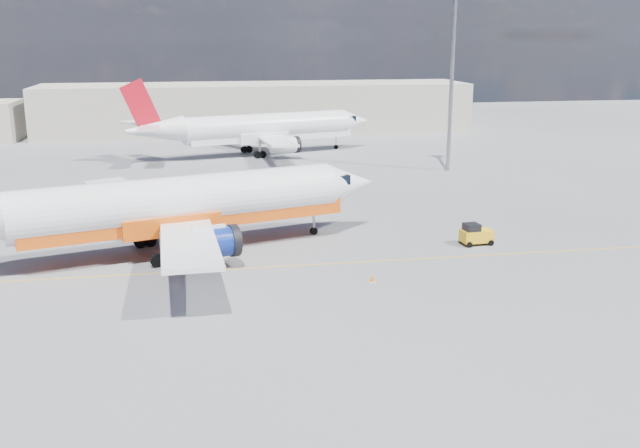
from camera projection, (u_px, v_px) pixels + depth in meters
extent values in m
plane|color=#59595E|center=(283.00, 281.00, 47.10)|extent=(240.00, 240.00, 0.00)
cube|color=gold|center=(278.00, 267.00, 49.95)|extent=(70.00, 0.15, 0.01)
cube|color=#BDB6A3|center=(257.00, 108.00, 118.30)|extent=(70.00, 14.00, 8.00)
cylinder|color=white|center=(180.00, 201.00, 52.26)|extent=(24.07, 10.37, 3.71)
cone|color=white|center=(349.00, 184.00, 58.37)|extent=(5.24, 4.80, 3.71)
cube|color=black|center=(333.00, 178.00, 57.56)|extent=(2.49, 2.93, 0.76)
cube|color=#DA500D|center=(188.00, 217.00, 52.82)|extent=(23.88, 9.74, 1.31)
cube|color=white|center=(136.00, 196.00, 58.41)|extent=(9.65, 13.05, 0.88)
cube|color=white|center=(189.00, 243.00, 45.20)|extent=(4.06, 13.23, 0.88)
cylinder|color=navy|center=(171.00, 213.00, 57.26)|extent=(4.35, 3.10, 2.07)
cylinder|color=navy|center=(209.00, 244.00, 48.77)|extent=(4.35, 3.10, 2.07)
cylinder|color=black|center=(192.00, 210.00, 58.01)|extent=(1.17, 2.35, 2.29)
cylinder|color=black|center=(233.00, 240.00, 49.52)|extent=(1.17, 2.35, 2.29)
cylinder|color=gray|center=(314.00, 218.00, 57.62)|extent=(0.24, 0.24, 2.29)
cylinder|color=black|center=(314.00, 231.00, 57.89)|extent=(0.66, 0.42, 0.61)
cylinder|color=black|center=(145.00, 241.00, 54.47)|extent=(1.06, 0.68, 0.98)
cylinder|color=black|center=(163.00, 260.00, 49.94)|extent=(1.06, 0.68, 0.98)
cylinder|color=white|center=(267.00, 127.00, 96.14)|extent=(23.17, 9.80, 3.57)
cone|color=white|center=(356.00, 121.00, 101.92)|extent=(5.02, 4.59, 3.57)
cone|color=white|center=(155.00, 130.00, 89.59)|extent=(8.00, 5.29, 3.39)
cube|color=black|center=(347.00, 118.00, 101.15)|extent=(2.38, 2.81, 0.73)
cube|color=white|center=(271.00, 135.00, 96.67)|extent=(23.00, 9.20, 1.26)
cube|color=white|center=(238.00, 128.00, 102.09)|extent=(9.21, 12.58, 0.84)
cube|color=white|center=(277.00, 141.00, 89.33)|extent=(3.80, 12.70, 0.84)
cylinder|color=white|center=(258.00, 136.00, 100.96)|extent=(4.18, 2.96, 1.99)
cylinder|color=white|center=(285.00, 145.00, 92.75)|extent=(4.18, 2.96, 1.99)
cylinder|color=black|center=(269.00, 136.00, 101.67)|extent=(1.11, 2.26, 2.20)
cylinder|color=black|center=(296.00, 144.00, 93.47)|extent=(1.11, 2.26, 2.20)
cube|color=red|center=(141.00, 105.00, 88.10)|extent=(4.82, 1.66, 6.55)
cube|color=white|center=(136.00, 123.00, 91.66)|extent=(4.85, 5.64, 0.19)
cube|color=white|center=(148.00, 129.00, 85.83)|extent=(2.49, 5.32, 0.19)
cylinder|color=gray|center=(336.00, 140.00, 101.22)|extent=(0.23, 0.23, 2.20)
cylinder|color=black|center=(336.00, 147.00, 101.48)|extent=(0.63, 0.40, 0.59)
cylinder|color=black|center=(247.00, 149.00, 98.28)|extent=(1.02, 0.64, 0.94)
cylinder|color=black|center=(260.00, 155.00, 93.91)|extent=(1.02, 0.64, 0.94)
cylinder|color=black|center=(462.00, 240.00, 55.59)|extent=(0.48, 0.23, 0.46)
cylinder|color=black|center=(469.00, 245.00, 54.39)|extent=(0.48, 0.23, 0.46)
cylinder|color=black|center=(483.00, 238.00, 56.07)|extent=(0.48, 0.23, 0.46)
cylinder|color=black|center=(491.00, 243.00, 54.87)|extent=(0.48, 0.23, 0.46)
cube|color=#ECAE15|center=(477.00, 236.00, 55.11)|extent=(2.51, 1.52, 0.92)
cube|color=black|center=(472.00, 227.00, 54.80)|extent=(1.21, 1.21, 0.55)
cube|color=white|center=(372.00, 282.00, 46.84)|extent=(0.39, 0.39, 0.04)
cone|color=orange|center=(372.00, 278.00, 46.77)|extent=(0.33, 0.33, 0.51)
cylinder|color=gray|center=(452.00, 79.00, 82.66)|extent=(0.48, 0.48, 21.68)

